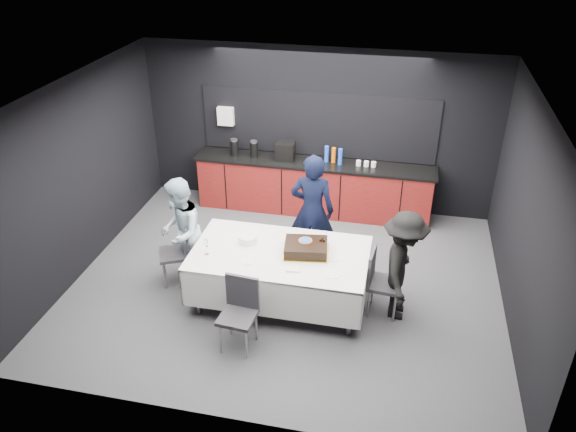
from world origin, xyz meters
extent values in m
plane|color=#46474C|center=(0.00, 0.00, 0.00)|extent=(6.00, 6.00, 0.00)
cube|color=white|center=(0.00, 0.00, 2.80)|extent=(6.00, 5.00, 0.04)
cube|color=black|center=(0.00, 2.50, 1.40)|extent=(6.00, 0.04, 2.80)
cube|color=black|center=(0.00, -2.50, 1.40)|extent=(6.00, 0.04, 2.80)
cube|color=black|center=(-3.00, 0.00, 1.40)|extent=(0.04, 5.00, 2.80)
cube|color=black|center=(3.00, 0.00, 1.40)|extent=(0.04, 5.00, 2.80)
cube|color=#64110F|center=(0.00, 2.20, 0.45)|extent=(4.00, 0.60, 0.90)
cube|color=black|center=(0.00, 2.20, 0.92)|extent=(4.10, 0.64, 0.04)
cube|color=black|center=(0.00, 2.48, 1.50)|extent=(4.00, 0.03, 1.10)
cube|color=white|center=(-1.60, 2.43, 1.55)|extent=(0.28, 0.12, 0.32)
cylinder|color=black|center=(-1.40, 2.20, 1.07)|extent=(0.14, 0.14, 0.26)
cylinder|color=black|center=(-1.05, 2.20, 1.07)|extent=(0.14, 0.14, 0.26)
cube|color=black|center=(-0.50, 2.20, 1.09)|extent=(0.32, 0.24, 0.30)
cylinder|color=blue|center=(0.20, 2.25, 1.08)|extent=(0.07, 0.07, 0.28)
cylinder|color=orange|center=(0.32, 2.25, 1.07)|extent=(0.07, 0.07, 0.26)
cylinder|color=blue|center=(0.44, 2.18, 1.08)|extent=(0.07, 0.07, 0.28)
cylinder|color=white|center=(0.75, 2.20, 0.98)|extent=(0.08, 0.08, 0.09)
cylinder|color=white|center=(0.88, 2.20, 0.98)|extent=(0.08, 0.08, 0.09)
cylinder|color=white|center=(1.00, 2.20, 0.98)|extent=(0.08, 0.08, 0.09)
cylinder|color=#99999E|center=(-1.40, 2.20, 1.21)|extent=(0.12, 0.12, 0.03)
cylinder|color=#99999E|center=(-1.05, 2.20, 1.21)|extent=(0.12, 0.12, 0.03)
cylinder|color=#99999E|center=(-1.00, -0.90, 0.38)|extent=(0.06, 0.06, 0.75)
cylinder|color=#99999E|center=(-1.00, 0.10, 0.38)|extent=(0.06, 0.06, 0.75)
cylinder|color=#99999E|center=(1.00, -0.90, 0.38)|extent=(0.06, 0.06, 0.75)
cylinder|color=#99999E|center=(1.00, 0.10, 0.38)|extent=(0.06, 0.06, 0.75)
cube|color=silver|center=(0.00, -0.40, 0.76)|extent=(2.32, 1.32, 0.04)
cube|color=silver|center=(0.00, -1.05, 0.49)|extent=(2.32, 0.02, 0.55)
cube|color=silver|center=(0.00, 0.25, 0.49)|extent=(2.32, 0.02, 0.55)
cube|color=silver|center=(-1.15, -0.40, 0.49)|extent=(0.02, 1.32, 0.55)
cube|color=silver|center=(1.15, -0.40, 0.49)|extent=(0.02, 1.32, 0.55)
cube|color=yellow|center=(0.33, -0.33, 0.79)|extent=(0.66, 0.56, 0.01)
cube|color=black|center=(0.33, -0.33, 0.85)|extent=(0.61, 0.51, 0.12)
cube|color=black|center=(0.33, -0.33, 0.92)|extent=(0.61, 0.51, 0.01)
cylinder|color=orange|center=(0.31, -0.27, 0.93)|extent=(0.18, 0.18, 0.00)
cylinder|color=blue|center=(0.31, -0.27, 0.93)|extent=(0.15, 0.15, 0.01)
sphere|color=black|center=(0.51, -0.21, 0.94)|extent=(0.04, 0.04, 0.04)
sphere|color=black|center=(0.53, -0.25, 0.94)|extent=(0.04, 0.04, 0.04)
sphere|color=black|center=(0.49, -0.25, 0.94)|extent=(0.04, 0.04, 0.04)
cylinder|color=white|center=(-0.48, -0.25, 0.83)|extent=(0.25, 0.25, 0.10)
cylinder|color=white|center=(-0.36, -0.70, 0.78)|extent=(0.18, 0.18, 0.01)
cylinder|color=white|center=(0.72, -0.37, 0.78)|extent=(0.21, 0.21, 0.01)
cylinder|color=white|center=(0.75, -0.74, 0.78)|extent=(0.22, 0.22, 0.01)
cylinder|color=white|center=(0.06, 0.04, 0.78)|extent=(0.22, 0.22, 0.01)
cube|color=white|center=(0.25, -0.76, 0.79)|extent=(0.18, 0.13, 0.03)
cylinder|color=white|center=(-0.93, -0.65, 0.78)|extent=(0.06, 0.06, 0.00)
cylinder|color=white|center=(-0.93, -0.65, 0.84)|extent=(0.01, 0.01, 0.12)
cylinder|color=white|center=(-0.93, -0.65, 0.95)|extent=(0.05, 0.05, 0.10)
cube|color=#2D2D32|center=(-1.57, -0.26, 0.45)|extent=(0.56, 0.56, 0.05)
cube|color=#2D2D32|center=(-1.39, -0.18, 0.70)|extent=(0.21, 0.40, 0.45)
cylinder|color=#99999E|center=(-1.79, -0.18, 0.22)|extent=(0.03, 0.03, 0.44)
cylinder|color=#99999E|center=(-1.65, -0.49, 0.22)|extent=(0.03, 0.03, 0.44)
cylinder|color=#99999E|center=(-1.48, -0.04, 0.22)|extent=(0.03, 0.03, 0.44)
cylinder|color=#99999E|center=(-1.34, -0.35, 0.22)|extent=(0.03, 0.03, 0.44)
cube|color=#2D2D32|center=(1.39, -0.36, 0.45)|extent=(0.46, 0.46, 0.05)
cube|color=#2D2D32|center=(1.20, -0.34, 0.70)|extent=(0.08, 0.42, 0.45)
cylinder|color=#99999E|center=(1.54, -0.54, 0.22)|extent=(0.03, 0.03, 0.44)
cylinder|color=#99999E|center=(1.58, -0.21, 0.22)|extent=(0.03, 0.03, 0.44)
cylinder|color=#99999E|center=(1.21, -0.51, 0.22)|extent=(0.03, 0.03, 0.44)
cylinder|color=#99999E|center=(1.24, -0.17, 0.22)|extent=(0.03, 0.03, 0.44)
cube|color=#2D2D32|center=(-0.30, -1.40, 0.45)|extent=(0.46, 0.46, 0.05)
cube|color=#2D2D32|center=(-0.28, -1.21, 0.70)|extent=(0.42, 0.08, 0.45)
cylinder|color=#99999E|center=(-0.48, -1.56, 0.22)|extent=(0.03, 0.03, 0.44)
cylinder|color=#99999E|center=(-0.14, -1.59, 0.22)|extent=(0.03, 0.03, 0.44)
cylinder|color=#99999E|center=(-0.45, -1.22, 0.22)|extent=(0.03, 0.03, 0.44)
cylinder|color=#99999E|center=(-0.11, -1.25, 0.22)|extent=(0.03, 0.03, 0.44)
imported|color=black|center=(0.25, 0.63, 0.88)|extent=(0.64, 0.42, 1.75)
imported|color=#9FBBC9|center=(-1.47, -0.20, 0.79)|extent=(0.75, 0.88, 1.58)
imported|color=black|center=(1.59, -0.35, 0.76)|extent=(0.60, 1.00, 1.52)
camera|label=1|loc=(1.40, -6.40, 4.84)|focal=35.00mm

